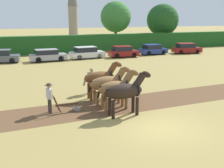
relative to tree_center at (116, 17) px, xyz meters
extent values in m
plane|color=#998447|center=(-11.46, -33.60, -5.17)|extent=(240.00, 240.00, 0.00)
cube|color=brown|center=(-17.53, -29.75, -5.17)|extent=(33.77, 4.43, 0.01)
cube|color=#1E511E|center=(-11.46, -3.58, -3.88)|extent=(73.52, 1.63, 2.59)
cylinder|color=#4C3823|center=(0.00, 0.00, -3.28)|extent=(0.44, 0.44, 3.78)
sphere|color=#387533|center=(0.00, 0.00, 0.02)|extent=(5.13, 5.13, 5.13)
cylinder|color=#4C3823|center=(8.66, -0.73, -3.61)|extent=(0.44, 0.44, 3.12)
sphere|color=#1E4C1E|center=(8.66, -0.73, -0.52)|extent=(5.58, 5.58, 5.58)
cylinder|color=gray|center=(-0.68, 26.69, -1.31)|extent=(2.40, 2.40, 7.72)
ellipsoid|color=black|center=(-12.42, -31.39, -3.81)|extent=(2.22, 0.93, 0.82)
cylinder|color=black|center=(-11.71, -31.13, -4.67)|extent=(0.18, 0.18, 1.00)
cylinder|color=black|center=(-11.70, -31.60, -4.67)|extent=(0.18, 0.18, 1.00)
cylinder|color=black|center=(-13.14, -31.17, -4.67)|extent=(0.18, 0.18, 1.00)
cylinder|color=black|center=(-13.12, -31.65, -4.67)|extent=(0.18, 0.18, 1.00)
cylinder|color=black|center=(-11.49, -31.36, -3.31)|extent=(0.82, 0.41, 0.92)
ellipsoid|color=black|center=(-11.05, -31.34, -3.00)|extent=(0.69, 0.28, 0.54)
cube|color=black|center=(-11.29, -31.35, -3.14)|extent=(0.44, 0.09, 0.59)
cylinder|color=black|center=(-13.46, -31.42, -3.90)|extent=(0.30, 0.13, 0.71)
torus|color=black|center=(-11.65, -31.36, -3.74)|extent=(0.14, 0.85, 0.84)
ellipsoid|color=brown|center=(-12.46, -30.19, -3.94)|extent=(1.99, 0.97, 0.86)
cylinder|color=brown|center=(-11.83, -29.91, -4.75)|extent=(0.18, 0.18, 0.85)
cylinder|color=brown|center=(-11.81, -30.41, -4.75)|extent=(0.18, 0.18, 0.85)
cylinder|color=brown|center=(-13.10, -29.96, -4.75)|extent=(0.18, 0.18, 0.85)
cylinder|color=brown|center=(-13.08, -30.46, -4.75)|extent=(0.18, 0.18, 0.85)
cylinder|color=brown|center=(-11.63, -30.16, -3.42)|extent=(0.84, 0.44, 0.94)
ellipsoid|color=brown|center=(-11.18, -30.14, -3.10)|extent=(0.69, 0.28, 0.54)
cube|color=black|center=(-11.43, -30.15, -3.24)|extent=(0.45, 0.09, 0.60)
cylinder|color=black|center=(-13.39, -30.22, -4.03)|extent=(0.30, 0.13, 0.71)
torus|color=black|center=(-11.77, -30.16, -3.87)|extent=(0.14, 0.89, 0.88)
ellipsoid|color=brown|center=(-12.50, -28.98, -3.89)|extent=(2.23, 0.98, 0.87)
cylinder|color=brown|center=(-11.79, -28.71, -4.73)|extent=(0.18, 0.18, 0.89)
cylinder|color=brown|center=(-11.77, -29.21, -4.73)|extent=(0.18, 0.18, 0.89)
cylinder|color=brown|center=(-13.22, -28.76, -4.73)|extent=(0.18, 0.18, 0.89)
cylinder|color=brown|center=(-13.20, -29.26, -4.73)|extent=(0.18, 0.18, 0.89)
cylinder|color=brown|center=(-11.56, -28.95, -3.41)|extent=(0.80, 0.44, 0.88)
ellipsoid|color=brown|center=(-11.16, -28.94, -3.12)|extent=(0.69, 0.28, 0.54)
cube|color=black|center=(-11.38, -28.95, -3.23)|extent=(0.41, 0.09, 0.55)
cylinder|color=black|center=(-13.54, -29.02, -3.98)|extent=(0.30, 0.13, 0.71)
torus|color=black|center=(-11.73, -28.96, -3.82)|extent=(0.14, 0.89, 0.88)
ellipsoid|color=brown|center=(-12.54, -27.78, -3.78)|extent=(2.11, 0.92, 0.81)
cylinder|color=brown|center=(-11.87, -27.53, -4.66)|extent=(0.18, 0.18, 1.03)
cylinder|color=brown|center=(-11.85, -28.00, -4.66)|extent=(0.18, 0.18, 1.03)
cylinder|color=brown|center=(-13.22, -27.57, -4.66)|extent=(0.18, 0.18, 1.03)
cylinder|color=brown|center=(-13.20, -28.04, -4.66)|extent=(0.18, 0.18, 1.03)
cylinder|color=brown|center=(-11.65, -27.75, -3.29)|extent=(0.80, 0.41, 0.90)
ellipsoid|color=brown|center=(-11.22, -27.74, -2.98)|extent=(0.69, 0.28, 0.54)
cube|color=gray|center=(-11.46, -27.75, -3.12)|extent=(0.43, 0.09, 0.58)
cylinder|color=gray|center=(-13.52, -27.82, -3.86)|extent=(0.30, 0.13, 0.71)
torus|color=black|center=(-11.81, -27.76, -3.71)|extent=(0.14, 0.84, 0.83)
cube|color=#4C331E|center=(-15.12, -29.67, -4.72)|extent=(1.31, 0.14, 0.12)
cube|color=#939399|center=(-14.60, -29.65, -5.07)|extent=(0.49, 0.22, 0.39)
cylinder|color=#4C331E|center=(-15.72, -29.49, -4.62)|extent=(0.40, 0.07, 0.96)
cylinder|color=#4C331E|center=(-15.71, -29.89, -4.62)|extent=(0.40, 0.07, 0.96)
cylinder|color=#38332D|center=(-16.08, -29.34, -4.76)|extent=(0.14, 0.14, 0.83)
cylinder|color=#38332D|center=(-16.04, -29.56, -4.76)|extent=(0.14, 0.14, 0.83)
cube|color=silver|center=(-16.06, -29.45, -4.05)|extent=(0.28, 0.51, 0.58)
sphere|color=tan|center=(-16.06, -29.45, -3.64)|extent=(0.22, 0.22, 0.22)
cylinder|color=silver|center=(-16.11, -29.17, -4.08)|extent=(0.09, 0.09, 0.55)
cylinder|color=silver|center=(-16.01, -29.73, -4.08)|extent=(0.09, 0.09, 0.55)
cylinder|color=#42382D|center=(-16.06, -29.45, -3.58)|extent=(0.42, 0.42, 0.02)
cylinder|color=#42382D|center=(-16.06, -29.45, -3.53)|extent=(0.21, 0.21, 0.10)
cylinder|color=#4C4C4C|center=(-12.67, -26.20, -4.74)|extent=(0.14, 0.14, 0.86)
cylinder|color=#4C4C4C|center=(-12.50, -26.34, -4.74)|extent=(0.14, 0.14, 0.86)
cube|color=tan|center=(-12.58, -26.27, -4.01)|extent=(0.52, 0.47, 0.61)
sphere|color=tan|center=(-12.58, -26.27, -3.58)|extent=(0.23, 0.23, 0.23)
cylinder|color=tan|center=(-12.81, -26.09, -4.03)|extent=(0.09, 0.09, 0.57)
cylinder|color=tan|center=(-12.35, -26.46, -4.03)|extent=(0.09, 0.09, 0.57)
cylinder|color=tan|center=(-12.58, -26.27, -3.51)|extent=(0.44, 0.44, 0.02)
cylinder|color=tan|center=(-12.58, -26.27, -3.46)|extent=(0.22, 0.22, 0.10)
cube|color=#565B66|center=(-18.33, -9.82, -4.64)|extent=(4.18, 2.39, 0.71)
cube|color=black|center=(-18.52, -9.79, -3.98)|extent=(2.59, 1.95, 0.59)
cylinder|color=black|center=(-17.00, -9.27, -4.85)|extent=(0.68, 0.33, 0.65)
cylinder|color=black|center=(-17.25, -10.78, -4.85)|extent=(0.68, 0.33, 0.65)
cube|color=#9E9EA8|center=(-13.10, -10.59, -4.65)|extent=(4.36, 1.93, 0.67)
cube|color=black|center=(-13.31, -10.60, -4.05)|extent=(2.64, 1.68, 0.54)
cube|color=#9E9EA8|center=(-13.31, -10.60, -3.75)|extent=(2.64, 1.68, 0.06)
cylinder|color=black|center=(-11.80, -9.76, -4.83)|extent=(0.68, 0.25, 0.68)
cylinder|color=black|center=(-11.73, -11.29, -4.83)|extent=(0.68, 0.25, 0.68)
cylinder|color=black|center=(-14.46, -9.88, -4.83)|extent=(0.68, 0.25, 0.68)
cylinder|color=black|center=(-14.39, -11.41, -4.83)|extent=(0.68, 0.25, 0.68)
cube|color=silver|center=(-8.09, -10.07, -4.65)|extent=(4.50, 2.17, 0.70)
cube|color=black|center=(-8.31, -10.09, -4.01)|extent=(2.75, 1.83, 0.58)
cube|color=silver|center=(-8.31, -10.09, -3.69)|extent=(2.75, 1.83, 0.06)
cylinder|color=black|center=(-6.82, -9.17, -4.86)|extent=(0.64, 0.28, 0.62)
cylinder|color=black|center=(-6.67, -10.72, -4.86)|extent=(0.64, 0.28, 0.62)
cylinder|color=black|center=(-9.51, -9.42, -4.86)|extent=(0.64, 0.28, 0.62)
cylinder|color=black|center=(-9.36, -10.97, -4.86)|extent=(0.64, 0.28, 0.62)
cube|color=maroon|center=(-3.28, -10.72, -4.65)|extent=(3.96, 2.01, 0.68)
cube|color=black|center=(-3.47, -10.70, -4.03)|extent=(2.42, 1.72, 0.56)
cube|color=maroon|center=(-3.47, -10.70, -3.72)|extent=(2.42, 1.72, 0.06)
cylinder|color=black|center=(-2.03, -10.06, -4.84)|extent=(0.68, 0.27, 0.66)
cylinder|color=black|center=(-2.14, -11.56, -4.84)|extent=(0.68, 0.27, 0.66)
cylinder|color=black|center=(-4.41, -9.88, -4.84)|extent=(0.68, 0.27, 0.66)
cylinder|color=black|center=(-4.52, -11.38, -4.84)|extent=(0.68, 0.27, 0.66)
cube|color=navy|center=(1.74, -9.80, -4.67)|extent=(3.85, 1.82, 0.66)
cube|color=black|center=(1.55, -9.81, -4.06)|extent=(2.32, 1.62, 0.54)
cube|color=navy|center=(1.55, -9.81, -3.76)|extent=(2.32, 1.62, 0.06)
cylinder|color=black|center=(2.91, -9.02, -4.85)|extent=(0.65, 0.23, 0.64)
cylinder|color=black|center=(2.94, -10.54, -4.85)|extent=(0.65, 0.23, 0.64)
cylinder|color=black|center=(0.54, -9.06, -4.85)|extent=(0.65, 0.23, 0.64)
cylinder|color=black|center=(0.57, -10.59, -4.85)|extent=(0.65, 0.23, 0.64)
cube|color=maroon|center=(6.97, -10.46, -4.66)|extent=(4.32, 2.48, 0.69)
cube|color=black|center=(6.77, -10.43, -4.03)|extent=(2.69, 2.01, 0.58)
cube|color=maroon|center=(6.77, -10.43, -3.71)|extent=(2.69, 2.01, 0.06)
cylinder|color=black|center=(8.35, -9.94, -4.87)|extent=(0.64, 0.33, 0.61)
cylinder|color=black|center=(8.06, -11.46, -4.87)|extent=(0.64, 0.33, 0.61)
cylinder|color=black|center=(5.87, -9.47, -4.87)|extent=(0.64, 0.33, 0.61)
cylinder|color=black|center=(5.59, -10.99, -4.87)|extent=(0.64, 0.33, 0.61)
camera|label=1|loc=(-18.31, -44.61, 0.09)|focal=45.00mm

